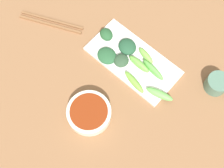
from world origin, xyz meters
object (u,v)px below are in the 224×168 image
tea_cup (217,84)px  serving_plate (133,61)px  sauce_bowl (89,113)px  chopsticks (51,22)px

tea_cup → serving_plate: bearing=112.7°
sauce_bowl → tea_cup: bearing=-35.1°
serving_plate → tea_cup: (0.11, -0.25, 0.02)m
serving_plate → chopsticks: (-0.08, 0.31, -0.00)m
serving_plate → chopsticks: serving_plate is taller
sauce_bowl → chopsticks: sauce_bowl is taller
sauce_bowl → tea_cup: size_ratio=1.91×
serving_plate → tea_cup: tea_cup is taller
sauce_bowl → tea_cup: 0.41m
serving_plate → tea_cup: size_ratio=4.34×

